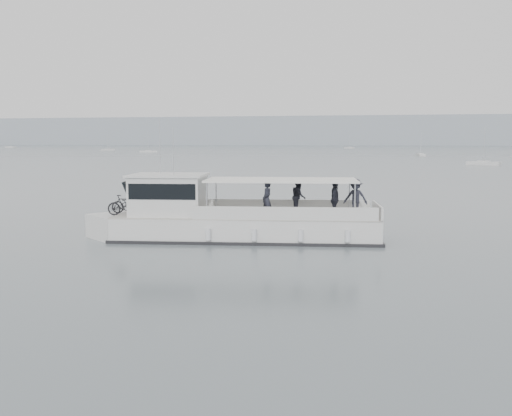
# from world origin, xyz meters

# --- Properties ---
(ground) EXTENTS (1400.00, 1400.00, 0.00)m
(ground) POSITION_xyz_m (0.00, 0.00, 0.00)
(ground) COLOR #566065
(ground) RESTS_ON ground
(headland) EXTENTS (1400.00, 90.00, 28.00)m
(headland) POSITION_xyz_m (0.00, 560.00, 14.00)
(headland) COLOR #939EA8
(headland) RESTS_ON ground
(tour_boat) EXTENTS (15.11, 5.36, 6.28)m
(tour_boat) POSITION_xyz_m (-0.33, 0.21, 1.03)
(tour_boat) COLOR silver
(tour_boat) RESTS_ON ground
(moored_fleet) EXTENTS (456.60, 340.17, 9.84)m
(moored_fleet) POSITION_xyz_m (-7.01, 197.06, 0.36)
(moored_fleet) COLOR silver
(moored_fleet) RESTS_ON ground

